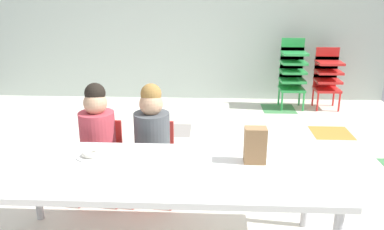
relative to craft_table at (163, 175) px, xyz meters
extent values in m
cube|color=silver|center=(-0.17, 0.83, -0.53)|extent=(5.80, 5.58, 0.02)
cube|color=gray|center=(-0.17, 2.18, -0.52)|extent=(0.43, 0.43, 0.00)
cube|color=orange|center=(1.63, 2.18, -0.52)|extent=(0.43, 0.43, 0.00)
cube|color=#478C51|center=(1.18, 3.08, -0.52)|extent=(0.43, 0.43, 0.00)
cube|color=#B2C1B7|center=(-0.17, 3.61, 0.81)|extent=(5.80, 0.10, 2.68)
cube|color=white|center=(0.00, 0.00, 0.02)|extent=(2.01, 0.77, 0.04)
cylinder|color=#B2B2B7|center=(-0.93, 0.32, -0.26)|extent=(0.05, 0.05, 0.53)
cylinder|color=#B2B2B7|center=(0.93, 0.32, -0.26)|extent=(0.05, 0.05, 0.53)
cube|color=red|center=(-0.55, 0.60, -0.22)|extent=(0.32, 0.30, 0.03)
cube|color=red|center=(-0.55, 0.75, -0.07)|extent=(0.29, 0.02, 0.30)
cylinder|color=#BF3F4C|center=(-0.55, 0.60, 0.00)|extent=(0.26, 0.26, 0.38)
sphere|color=tan|center=(-0.55, 0.60, 0.26)|extent=(0.17, 0.17, 0.17)
sphere|color=black|center=(-0.55, 0.62, 0.33)|extent=(0.15, 0.15, 0.15)
cylinder|color=red|center=(-0.69, 0.47, -0.37)|extent=(0.02, 0.02, 0.28)
cylinder|color=red|center=(-0.41, 0.47, -0.37)|extent=(0.02, 0.02, 0.28)
cylinder|color=red|center=(-0.69, 0.73, -0.37)|extent=(0.02, 0.02, 0.28)
cylinder|color=red|center=(-0.41, 0.73, -0.37)|extent=(0.02, 0.02, 0.28)
cube|color=red|center=(-0.15, 0.60, -0.22)|extent=(0.32, 0.30, 0.03)
cube|color=red|center=(-0.15, 0.75, -0.07)|extent=(0.29, 0.02, 0.30)
cylinder|color=#4C5156|center=(-0.15, 0.60, 0.00)|extent=(0.28, 0.28, 0.38)
sphere|color=tan|center=(-0.15, 0.60, 0.26)|extent=(0.17, 0.17, 0.17)
sphere|color=olive|center=(-0.15, 0.62, 0.33)|extent=(0.15, 0.15, 0.15)
cylinder|color=red|center=(-0.29, 0.47, -0.37)|extent=(0.02, 0.02, 0.28)
cylinder|color=red|center=(-0.01, 0.47, -0.37)|extent=(0.02, 0.02, 0.28)
cylinder|color=red|center=(-0.29, 0.73, -0.37)|extent=(0.02, 0.02, 0.28)
cylinder|color=red|center=(-0.01, 0.73, -0.37)|extent=(0.02, 0.02, 0.28)
cube|color=green|center=(1.35, 3.13, -0.26)|extent=(0.32, 0.30, 0.03)
cube|color=green|center=(1.35, 3.27, -0.17)|extent=(0.30, 0.02, 0.18)
cube|color=green|center=(1.35, 3.13, -0.14)|extent=(0.32, 0.30, 0.03)
cube|color=green|center=(1.35, 3.27, -0.05)|extent=(0.30, 0.02, 0.18)
cube|color=green|center=(1.35, 3.13, -0.02)|extent=(0.32, 0.30, 0.03)
cube|color=green|center=(1.35, 3.27, 0.07)|extent=(0.30, 0.02, 0.18)
cube|color=green|center=(1.35, 3.13, 0.10)|extent=(0.32, 0.30, 0.03)
cube|color=green|center=(1.35, 3.27, 0.19)|extent=(0.30, 0.02, 0.18)
cube|color=green|center=(1.35, 3.13, 0.22)|extent=(0.32, 0.30, 0.03)
cube|color=green|center=(1.35, 3.27, 0.31)|extent=(0.30, 0.02, 0.18)
cylinder|color=green|center=(1.21, 3.00, -0.39)|extent=(0.02, 0.02, 0.26)
cylinder|color=green|center=(1.49, 3.00, -0.39)|extent=(0.02, 0.02, 0.26)
cylinder|color=green|center=(1.21, 3.26, -0.39)|extent=(0.02, 0.02, 0.26)
cylinder|color=green|center=(1.49, 3.26, -0.39)|extent=(0.02, 0.02, 0.26)
cube|color=red|center=(1.81, 3.13, -0.26)|extent=(0.32, 0.30, 0.03)
cube|color=red|center=(1.81, 3.27, -0.17)|extent=(0.30, 0.02, 0.18)
cube|color=red|center=(1.81, 3.13, -0.14)|extent=(0.32, 0.30, 0.03)
cube|color=red|center=(1.81, 3.27, -0.05)|extent=(0.30, 0.02, 0.18)
cube|color=red|center=(1.81, 3.13, -0.02)|extent=(0.32, 0.30, 0.03)
cube|color=red|center=(1.81, 3.27, 0.07)|extent=(0.30, 0.02, 0.18)
cube|color=red|center=(1.81, 3.13, 0.10)|extent=(0.32, 0.30, 0.03)
cube|color=red|center=(1.81, 3.27, 0.19)|extent=(0.30, 0.02, 0.18)
cylinder|color=red|center=(1.67, 3.00, -0.39)|extent=(0.02, 0.02, 0.26)
cylinder|color=red|center=(1.95, 3.00, -0.39)|extent=(0.02, 0.02, 0.26)
cylinder|color=red|center=(1.67, 3.26, -0.39)|extent=(0.02, 0.02, 0.26)
cylinder|color=red|center=(1.95, 3.26, -0.39)|extent=(0.02, 0.02, 0.26)
cube|color=#9E754C|center=(0.54, 0.12, 0.15)|extent=(0.13, 0.09, 0.22)
cylinder|color=white|center=(-0.46, 0.14, 0.05)|extent=(0.18, 0.18, 0.01)
torus|color=white|center=(-0.46, 0.14, 0.07)|extent=(0.11, 0.11, 0.03)
camera|label=1|loc=(0.27, -2.11, 1.06)|focal=37.47mm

